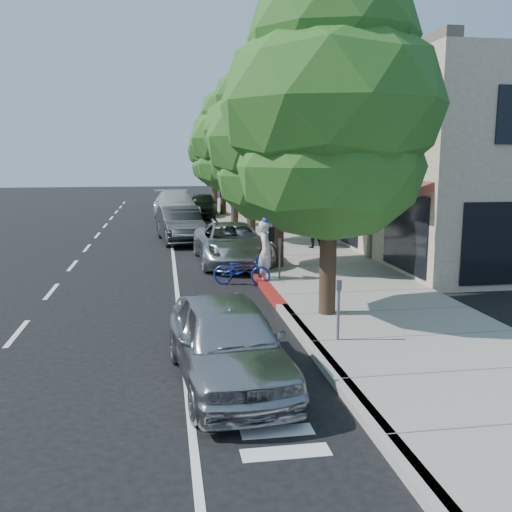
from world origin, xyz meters
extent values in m
plane|color=black|center=(0.00, 0.00, 0.00)|extent=(120.00, 120.00, 0.00)
cube|color=gray|center=(2.30, 8.00, 0.07)|extent=(4.60, 56.00, 0.15)
cube|color=#9E998E|center=(0.00, 8.00, 0.07)|extent=(0.30, 56.00, 0.15)
cube|color=maroon|center=(0.00, 1.00, 0.07)|extent=(0.32, 4.00, 0.15)
cube|color=beige|center=(9.60, 18.00, 3.50)|extent=(10.00, 36.00, 7.00)
cylinder|color=black|center=(0.90, -2.00, 1.42)|extent=(0.40, 0.40, 2.84)
ellipsoid|color=#224B16|center=(0.90, -2.00, 3.65)|extent=(4.39, 4.39, 3.51)
ellipsoid|color=#224B16|center=(0.90, -2.00, 5.03)|extent=(5.16, 5.16, 4.13)
ellipsoid|color=#224B16|center=(0.90, -2.00, 6.49)|extent=(3.87, 3.87, 3.10)
cylinder|color=black|center=(0.90, 4.00, 1.26)|extent=(0.40, 0.40, 2.53)
ellipsoid|color=#224B16|center=(0.90, 4.00, 3.25)|extent=(4.22, 4.22, 3.38)
ellipsoid|color=#224B16|center=(0.90, 4.00, 4.48)|extent=(4.97, 4.97, 3.97)
ellipsoid|color=#224B16|center=(0.90, 4.00, 5.78)|extent=(3.73, 3.73, 2.98)
cylinder|color=black|center=(0.90, 10.00, 1.39)|extent=(0.40, 0.40, 2.79)
ellipsoid|color=#224B16|center=(0.90, 10.00, 3.59)|extent=(3.68, 3.68, 2.95)
ellipsoid|color=#224B16|center=(0.90, 10.00, 4.94)|extent=(4.33, 4.33, 3.47)
ellipsoid|color=#224B16|center=(0.90, 10.00, 6.38)|extent=(3.25, 3.25, 2.60)
cylinder|color=black|center=(0.90, 16.00, 1.35)|extent=(0.40, 0.40, 2.70)
ellipsoid|color=#224B16|center=(0.90, 16.00, 3.47)|extent=(4.10, 4.10, 3.28)
ellipsoid|color=#224B16|center=(0.90, 16.00, 4.78)|extent=(4.82, 4.82, 3.86)
ellipsoid|color=#224B16|center=(0.90, 16.00, 6.16)|extent=(3.62, 3.62, 2.89)
cylinder|color=black|center=(0.90, 22.00, 1.27)|extent=(0.40, 0.40, 2.55)
ellipsoid|color=#224B16|center=(0.90, 22.00, 3.27)|extent=(3.81, 3.81, 3.05)
ellipsoid|color=#224B16|center=(0.90, 22.00, 4.51)|extent=(4.48, 4.48, 3.59)
ellipsoid|color=#224B16|center=(0.90, 22.00, 5.82)|extent=(3.36, 3.36, 2.69)
cylinder|color=black|center=(0.90, 28.00, 1.22)|extent=(0.40, 0.40, 2.44)
ellipsoid|color=#224B16|center=(0.90, 28.00, 3.14)|extent=(3.49, 3.49, 2.80)
ellipsoid|color=#224B16|center=(0.90, 28.00, 4.32)|extent=(4.11, 4.11, 3.29)
ellipsoid|color=#224B16|center=(0.90, 28.00, 5.58)|extent=(3.08, 3.08, 2.47)
imported|color=silver|center=(0.14, 2.11, 0.97)|extent=(0.62, 0.80, 1.94)
imported|color=navy|center=(-0.62, 1.97, 0.46)|extent=(1.87, 1.13, 0.93)
imported|color=#B2B2B7|center=(-0.50, 5.50, 0.74)|extent=(2.60, 5.37, 1.47)
imported|color=#222528|center=(-2.20, 11.14, 0.81)|extent=(2.26, 5.06, 1.61)
imported|color=#B8B8B8|center=(-2.20, 20.30, 0.89)|extent=(2.95, 6.28, 1.77)
imported|color=black|center=(-0.50, 21.50, 0.78)|extent=(2.41, 4.75, 1.55)
imported|color=#A4A5A9|center=(-1.89, -5.50, 0.74)|extent=(2.14, 4.50, 1.49)
imported|color=black|center=(3.15, 7.70, 0.91)|extent=(0.78, 0.62, 1.53)
camera|label=1|loc=(-2.91, -14.83, 3.89)|focal=40.00mm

